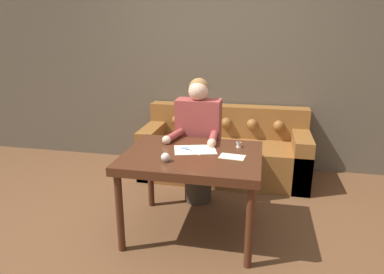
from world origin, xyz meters
TOP-DOWN VIEW (x-y plane):
  - ground_plane at (0.00, 0.00)m, footprint 16.00×16.00m
  - wall_back at (0.00, 1.78)m, footprint 8.00×0.06m
  - dining_table at (0.09, 0.05)m, footprint 1.13×0.89m
  - couch at (0.22, 1.37)m, footprint 1.96×0.81m
  - person at (0.03, 0.64)m, footprint 0.49×0.58m
  - pattern_paper_main at (0.10, 0.14)m, footprint 0.40×0.33m
  - pattern_paper_offcut at (0.42, 0.03)m, footprint 0.22×0.15m
  - scissors at (0.04, 0.12)m, footprint 0.23×0.18m
  - thread_spool at (0.45, 0.29)m, footprint 0.04×0.04m
  - pin_cushion at (-0.08, -0.18)m, footprint 0.07×0.07m

SIDE VIEW (x-z plane):
  - ground_plane at x=0.00m, z-range 0.00..0.00m
  - couch at x=0.22m, z-range -0.11..0.72m
  - person at x=0.03m, z-range 0.01..1.29m
  - dining_table at x=0.09m, z-range 0.29..1.03m
  - pattern_paper_main at x=0.10m, z-range 0.74..0.74m
  - pattern_paper_offcut at x=0.42m, z-range 0.74..0.74m
  - scissors at x=0.04m, z-range 0.74..0.75m
  - thread_spool at x=0.45m, z-range 0.74..0.78m
  - pin_cushion at x=-0.08m, z-range 0.74..0.81m
  - wall_back at x=0.00m, z-range 0.00..2.60m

